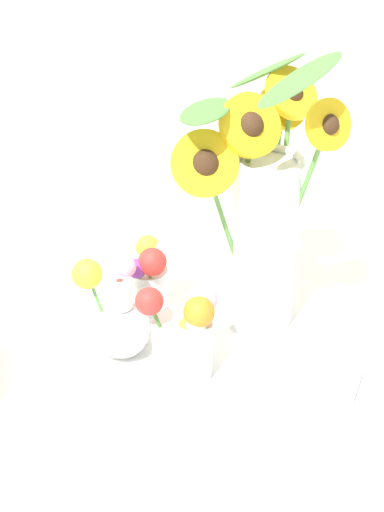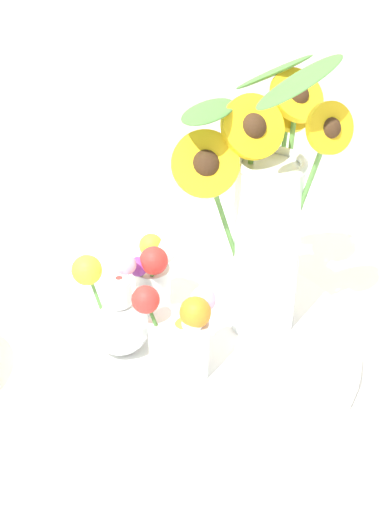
# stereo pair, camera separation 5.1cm
# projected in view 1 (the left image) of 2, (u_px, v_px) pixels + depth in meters

# --- Properties ---
(ground_plane) EXTENTS (6.00, 6.00, 0.00)m
(ground_plane) POSITION_uv_depth(u_px,v_px,m) (210.00, 377.00, 1.01)
(ground_plane) COLOR white
(serving_tray) EXTENTS (0.49, 0.49, 0.02)m
(serving_tray) POSITION_uv_depth(u_px,v_px,m) (192.00, 344.00, 1.06)
(serving_tray) COLOR white
(serving_tray) RESTS_ON ground_plane
(mason_jar_sunflowers) EXTENTS (0.24, 0.23, 0.43)m
(mason_jar_sunflowers) POSITION_uv_depth(u_px,v_px,m) (262.00, 216.00, 0.99)
(mason_jar_sunflowers) COLOR silver
(mason_jar_sunflowers) RESTS_ON serving_tray
(vase_small_center) EXTENTS (0.11, 0.08, 0.14)m
(vase_small_center) POSITION_uv_depth(u_px,v_px,m) (183.00, 338.00, 0.95)
(vase_small_center) COLOR white
(vase_small_center) RESTS_ON serving_tray
(vase_bulb_right) EXTENTS (0.10, 0.09, 0.15)m
(vase_bulb_right) POSITION_uv_depth(u_px,v_px,m) (118.00, 318.00, 0.99)
(vase_bulb_right) COLOR white
(vase_bulb_right) RESTS_ON serving_tray
(vase_small_back) EXTENTS (0.09, 0.09, 0.14)m
(vase_small_back) POSITION_uv_depth(u_px,v_px,m) (150.00, 278.00, 1.06)
(vase_small_back) COLOR white
(vase_small_back) RESTS_ON serving_tray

